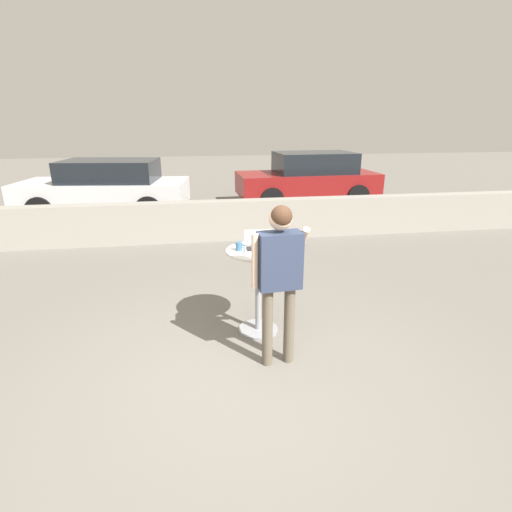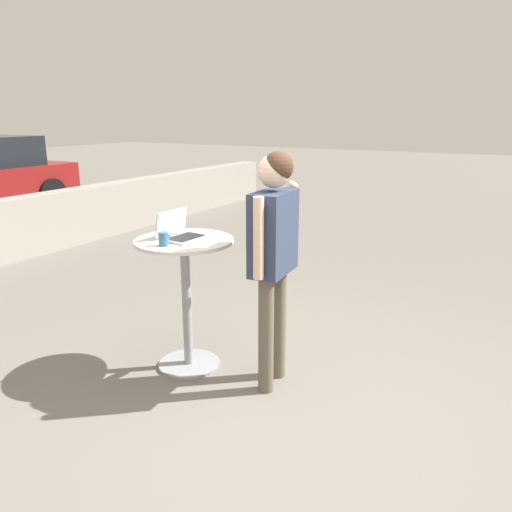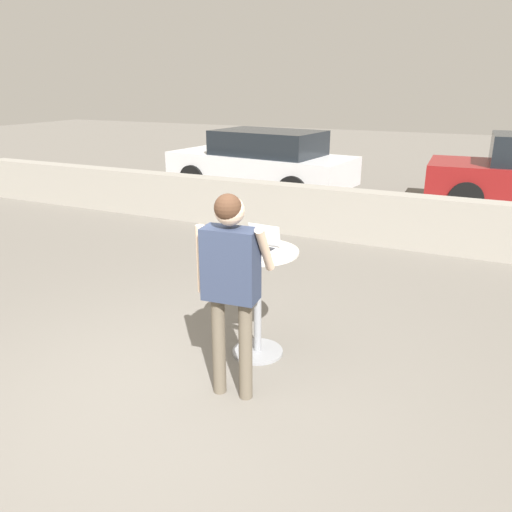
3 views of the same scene
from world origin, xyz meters
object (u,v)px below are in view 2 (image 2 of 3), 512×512
object	(u,v)px
laptop	(181,233)
coffee_mug	(164,239)
standing_person	(273,242)
cafe_table	(186,285)

from	to	relation	value
laptop	coffee_mug	world-z (taller)	laptop
laptop	standing_person	xyz separation A→B (m)	(0.09, -0.73, 0.01)
cafe_table	coffee_mug	distance (m)	0.46
standing_person	coffee_mug	bearing A→B (deg)	114.20
coffee_mug	standing_person	bearing A→B (deg)	-65.80
cafe_table	laptop	size ratio (longest dim) A/B	3.12
laptop	coffee_mug	xyz separation A→B (m)	(-0.22, -0.03, 0.01)
cafe_table	standing_person	distance (m)	0.81
coffee_mug	standing_person	size ratio (longest dim) A/B	0.06
laptop	coffee_mug	size ratio (longest dim) A/B	3.09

